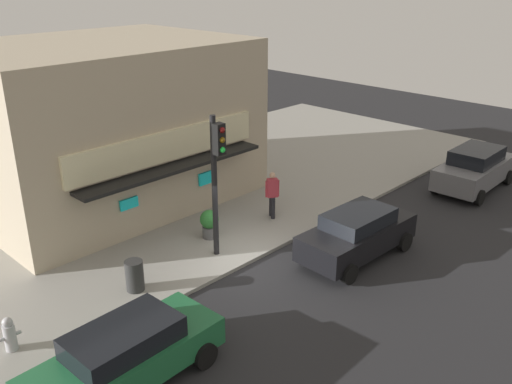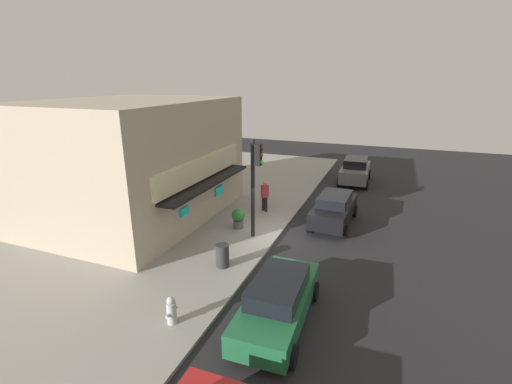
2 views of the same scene
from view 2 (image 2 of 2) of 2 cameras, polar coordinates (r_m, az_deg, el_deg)
name	(u,v)px [view 2 (image 2 of 2)]	position (r m, az deg, el deg)	size (l,w,h in m)	color
ground_plane	(279,237)	(17.24, 3.77, -7.12)	(53.06, 53.06, 0.00)	#232326
sidewalk	(168,218)	(19.87, -13.96, -3.99)	(35.38, 12.66, 0.12)	gray
corner_building	(134,160)	(19.76, -18.91, 4.91)	(10.25, 8.80, 6.10)	tan
traffic_light	(255,176)	(15.94, -0.15, 2.62)	(0.32, 0.58, 4.59)	black
fire_hydrant	(171,311)	(11.61, -13.36, -17.96)	(0.53, 0.29, 0.91)	#B2B2B7
trash_can	(222,256)	(14.30, -5.39, -10.09)	(0.53, 0.53, 0.92)	#2D2D2D
pedestrian	(265,195)	(19.76, 1.40, -0.42)	(0.49, 0.44, 1.76)	black
potted_plant_by_doorway	(238,218)	(17.67, -2.86, -4.10)	(0.65, 0.65, 1.00)	#59595B
parked_car_black	(334,209)	(18.79, 12.37, -2.61)	(4.32, 2.07, 1.61)	black
parked_car_green	(278,300)	(11.35, 3.56, -16.88)	(4.58, 2.03, 1.54)	#1E6038
parked_car_grey	(355,170)	(26.77, 15.58, 3.40)	(4.45, 2.15, 1.77)	slate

